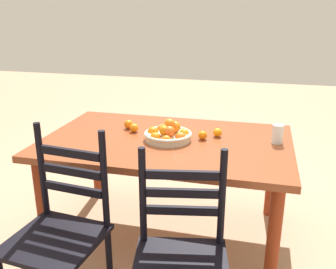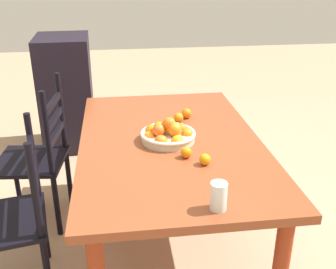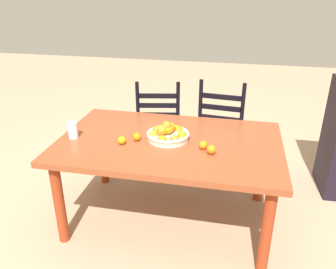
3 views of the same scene
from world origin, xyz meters
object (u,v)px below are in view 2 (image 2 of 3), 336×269
object	(u,v)px
dining_table	(170,152)
chair_by_cabinet	(38,158)
orange_loose_1	(187,113)
chair_near_window	(11,218)
drinking_glass	(219,196)
fruit_bowl	(168,134)
orange_loose_0	(205,159)
orange_loose_2	(179,118)
orange_loose_3	(186,152)
cabinet	(67,93)

from	to	relation	value
dining_table	chair_by_cabinet	xyz separation A→B (m)	(0.36, 0.85, -0.16)
orange_loose_1	chair_near_window	bearing A→B (deg)	121.02
drinking_glass	fruit_bowl	bearing A→B (deg)	9.62
orange_loose_0	orange_loose_1	bearing A→B (deg)	-1.72
fruit_bowl	chair_by_cabinet	bearing A→B (deg)	66.07
fruit_bowl	drinking_glass	xyz separation A→B (m)	(-0.72, -0.12, 0.02)
orange_loose_2	orange_loose_1	bearing A→B (deg)	-44.75
orange_loose_0	orange_loose_3	distance (m)	0.12
dining_table	orange_loose_1	xyz separation A→B (m)	(0.33, -0.16, 0.12)
fruit_bowl	orange_loose_3	bearing A→B (deg)	-162.99
drinking_glass	dining_table	bearing A→B (deg)	8.25
chair_near_window	cabinet	world-z (taller)	cabinet
cabinet	orange_loose_3	bearing A→B (deg)	-157.59
orange_loose_1	orange_loose_3	bearing A→B (deg)	169.82
drinking_glass	orange_loose_3	bearing A→B (deg)	6.11
dining_table	cabinet	world-z (taller)	cabinet
cabinet	fruit_bowl	bearing A→B (deg)	-156.66
chair_by_cabinet	orange_loose_2	size ratio (longest dim) A/B	16.28
chair_by_cabinet	chair_near_window	bearing A→B (deg)	3.13
fruit_bowl	orange_loose_2	world-z (taller)	fruit_bowl
orange_loose_0	drinking_glass	distance (m)	0.40
dining_table	cabinet	xyz separation A→B (m)	(1.61, 0.77, -0.11)
chair_near_window	cabinet	size ratio (longest dim) A/B	0.90
cabinet	orange_loose_1	distance (m)	1.59
dining_table	orange_loose_3	distance (m)	0.27
orange_loose_3	cabinet	bearing A→B (deg)	24.15
orange_loose_1	drinking_glass	bearing A→B (deg)	177.31
chair_by_cabinet	orange_loose_3	xyz separation A→B (m)	(-0.60, -0.91, 0.28)
cabinet	drinking_glass	xyz separation A→B (m)	(-2.34, -0.88, 0.26)
orange_loose_1	orange_loose_0	bearing A→B (deg)	178.28
orange_loose_1	orange_loose_3	xyz separation A→B (m)	(-0.57, 0.10, -0.00)
orange_loose_3	drinking_glass	bearing A→B (deg)	-173.89
chair_by_cabinet	orange_loose_0	xyz separation A→B (m)	(-0.69, -0.99, 0.28)
dining_table	orange_loose_2	size ratio (longest dim) A/B	27.09
cabinet	orange_loose_2	xyz separation A→B (m)	(-1.34, -0.87, 0.23)
cabinet	orange_loose_2	world-z (taller)	cabinet
cabinet	orange_loose_3	world-z (taller)	cabinet
chair_by_cabinet	orange_loose_0	distance (m)	1.24
fruit_bowl	orange_loose_2	xyz separation A→B (m)	(0.28, -0.11, -0.01)
dining_table	orange_loose_0	bearing A→B (deg)	-157.68
cabinet	orange_loose_0	distance (m)	2.15
fruit_bowl	orange_loose_1	xyz separation A→B (m)	(0.35, -0.17, -0.01)
orange_loose_1	orange_loose_2	bearing A→B (deg)	135.25
orange_loose_1	fruit_bowl	bearing A→B (deg)	153.68
dining_table	orange_loose_1	bearing A→B (deg)	-25.25
dining_table	orange_loose_2	bearing A→B (deg)	-19.07
dining_table	orange_loose_1	size ratio (longest dim) A/B	25.36
chair_near_window	orange_loose_1	world-z (taller)	chair_near_window
orange_loose_2	orange_loose_3	distance (m)	0.51
chair_by_cabinet	orange_loose_0	bearing A→B (deg)	61.22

